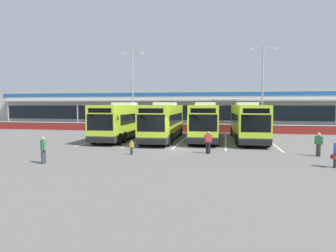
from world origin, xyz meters
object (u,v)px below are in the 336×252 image
(coach_bus_leftmost, at_px, (122,122))
(coach_bus_centre, at_px, (205,122))
(pedestrian_child, at_px, (132,147))
(pedestrian_near_bin, at_px, (319,144))
(pedestrian_approaching_bus, at_px, (43,149))
(coach_bus_right_centre, at_px, (247,122))
(lamp_post_centre, at_px, (263,84))
(coach_bus_left_centre, at_px, (164,122))
(lamp_post_west, at_px, (133,85))
(pedestrian_in_dark_coat, at_px, (208,142))

(coach_bus_leftmost, height_order, coach_bus_centre, same)
(pedestrian_child, height_order, pedestrian_near_bin, pedestrian_near_bin)
(pedestrian_approaching_bus, bearing_deg, coach_bus_right_centre, 47.93)
(pedestrian_approaching_bus, bearing_deg, lamp_post_centre, 57.68)
(pedestrian_child, bearing_deg, coach_bus_centre, 66.03)
(coach_bus_leftmost, relative_size, coach_bus_left_centre, 1.00)
(coach_bus_centre, height_order, lamp_post_west, lamp_post_west)
(coach_bus_leftmost, relative_size, pedestrian_approaching_bus, 7.55)
(coach_bus_leftmost, height_order, pedestrian_in_dark_coat, coach_bus_leftmost)
(pedestrian_near_bin, distance_m, pedestrian_approaching_bus, 17.96)
(pedestrian_in_dark_coat, xyz_separation_m, pedestrian_near_bin, (7.49, 0.28, 0.00))
(coach_bus_centre, xyz_separation_m, pedestrian_approaching_bus, (-8.71, -14.22, -0.91))
(coach_bus_centre, xyz_separation_m, coach_bus_right_centre, (4.15, 0.03, 0.00))
(coach_bus_left_centre, distance_m, pedestrian_child, 9.22)
(pedestrian_in_dark_coat, xyz_separation_m, lamp_post_centre, (5.95, 18.87, 5.42))
(coach_bus_centre, height_order, pedestrian_approaching_bus, coach_bus_centre)
(coach_bus_leftmost, bearing_deg, pedestrian_child, -66.53)
(coach_bus_centre, distance_m, pedestrian_in_dark_coat, 8.75)
(pedestrian_child, bearing_deg, lamp_post_centre, 61.07)
(coach_bus_leftmost, distance_m, pedestrian_near_bin, 18.48)
(coach_bus_right_centre, bearing_deg, pedestrian_near_bin, -63.91)
(coach_bus_leftmost, relative_size, lamp_post_centre, 1.11)
(coach_bus_left_centre, relative_size, pedestrian_in_dark_coat, 7.55)
(pedestrian_in_dark_coat, relative_size, pedestrian_near_bin, 1.00)
(pedestrian_approaching_bus, bearing_deg, coach_bus_centre, 58.50)
(pedestrian_in_dark_coat, bearing_deg, coach_bus_leftmost, 140.07)
(pedestrian_child, bearing_deg, lamp_post_west, 107.48)
(coach_bus_centre, distance_m, coach_bus_right_centre, 4.15)
(coach_bus_leftmost, bearing_deg, coach_bus_centre, 5.63)
(pedestrian_child, height_order, pedestrian_approaching_bus, pedestrian_approaching_bus)
(lamp_post_centre, bearing_deg, coach_bus_left_centre, -133.95)
(pedestrian_child, xyz_separation_m, pedestrian_approaching_bus, (-4.19, -4.05, 0.33))
(pedestrian_near_bin, relative_size, pedestrian_approaching_bus, 1.00)
(pedestrian_near_bin, bearing_deg, coach_bus_centre, 134.58)
(coach_bus_left_centre, distance_m, lamp_post_centre, 16.25)
(coach_bus_right_centre, xyz_separation_m, lamp_post_west, (-15.02, 10.00, 4.50))
(pedestrian_child, distance_m, lamp_post_centre, 23.97)
(coach_bus_left_centre, distance_m, pedestrian_in_dark_coat, 9.10)
(pedestrian_in_dark_coat, distance_m, pedestrian_near_bin, 7.49)
(coach_bus_left_centre, relative_size, pedestrian_child, 12.18)
(lamp_post_centre, bearing_deg, lamp_post_west, -179.45)
(coach_bus_left_centre, distance_m, pedestrian_near_bin, 14.42)
(coach_bus_right_centre, height_order, pedestrian_child, coach_bus_right_centre)
(pedestrian_in_dark_coat, relative_size, lamp_post_west, 0.15)
(coach_bus_leftmost, distance_m, lamp_post_centre, 19.40)
(coach_bus_left_centre, height_order, lamp_post_west, lamp_post_west)
(pedestrian_approaching_bus, bearing_deg, pedestrian_child, 44.03)
(coach_bus_centre, bearing_deg, coach_bus_leftmost, -174.37)
(coach_bus_left_centre, relative_size, coach_bus_centre, 1.00)
(pedestrian_child, relative_size, lamp_post_west, 0.09)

